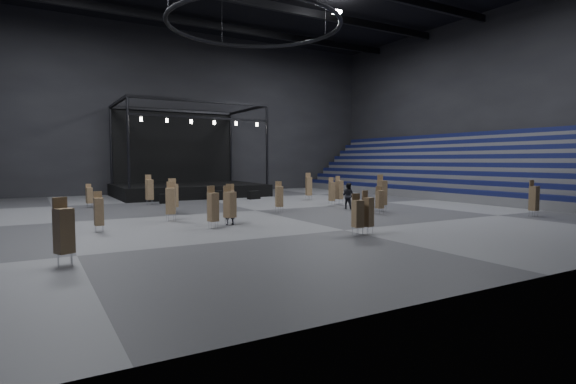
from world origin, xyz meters
TOP-DOWN VIEW (x-y plane):
  - floor at (0.00, 0.00)m, footprint 50.00×50.00m
  - wall_back at (0.00, 21.00)m, footprint 50.00×0.20m
  - wall_right at (25.00, 0.00)m, footprint 0.20×42.00m
  - bleachers_right at (22.94, 0.00)m, footprint 7.20×40.00m
  - stage at (0.00, 16.24)m, footprint 14.00×10.00m
  - truss_ring at (-0.00, 0.00)m, footprint 12.30×12.30m
  - flight_case_left at (-4.02, 8.69)m, footprint 1.25×0.74m
  - flight_case_mid at (0.71, 9.53)m, footprint 1.29×0.70m
  - flight_case_right at (4.06, 8.69)m, footprint 1.24×0.79m
  - chair_stack_0 at (-5.59, 8.01)m, footprint 0.58×0.58m
  - chair_stack_1 at (0.27, -11.99)m, footprint 0.53×0.53m
  - chair_stack_2 at (8.06, 5.49)m, footprint 0.59×0.59m
  - chair_stack_3 at (-0.35, -11.99)m, footprint 0.49×0.49m
  - chair_stack_4 at (8.15, 0.97)m, footprint 0.55×0.55m
  - chair_stack_5 at (-6.78, -2.60)m, footprint 0.68×0.68m
  - chair_stack_6 at (7.03, 0.46)m, footprint 0.49×0.49m
  - chair_stack_7 at (7.60, -4.81)m, footprint 0.53×0.53m
  - chair_stack_8 at (-5.59, 1.09)m, footprint 0.55×0.55m
  - chair_stack_9 at (-5.64, -6.58)m, footprint 0.55×0.55m
  - chair_stack_10 at (0.99, -1.76)m, footprint 0.56×0.56m
  - chair_stack_11 at (-13.00, -11.99)m, footprint 0.68×0.68m
  - chair_stack_12 at (6.44, -5.90)m, footprint 0.48×0.48m
  - chair_stack_13 at (-11.02, -4.96)m, footprint 0.43×0.43m
  - chair_stack_14 at (-4.44, -5.95)m, footprint 0.67×0.67m
  - chair_stack_15 at (13.93, -11.99)m, footprint 0.47×0.47m
  - chair_stack_16 at (-10.06, 8.01)m, footprint 0.48×0.48m
  - chair_stack_17 at (-4.18, -5.39)m, footprint 0.64×0.64m
  - man_center at (-4.39, -5.81)m, footprint 0.73×0.53m
  - crew_member at (6.54, -2.32)m, footprint 1.04×1.15m

SIDE VIEW (x-z plane):
  - floor at x=0.00m, z-range 0.00..0.00m
  - flight_case_right at x=4.06m, z-range 0.00..0.77m
  - flight_case_left at x=-4.02m, z-range 0.00..0.79m
  - flight_case_mid at x=0.71m, z-range 0.00..0.84m
  - man_center at x=-4.39m, z-range 0.00..1.87m
  - chair_stack_16 at x=-10.06m, z-range 0.06..1.88m
  - crew_member at x=6.54m, z-range 0.00..1.94m
  - chair_stack_12 at x=6.44m, z-range 0.07..1.91m
  - chair_stack_3 at x=-0.35m, z-range 0.07..2.06m
  - chair_stack_13 at x=-11.02m, z-range 0.05..2.10m
  - chair_stack_1 at x=0.27m, z-range 0.05..2.17m
  - chair_stack_10 at x=0.99m, z-range 0.06..2.20m
  - chair_stack_6 at x=7.03m, z-range 0.03..2.27m
  - chair_stack_9 at x=-5.64m, z-range 0.05..2.30m
  - chair_stack_14 at x=-4.44m, z-range 0.08..2.29m
  - chair_stack_17 at x=-4.18m, z-range 0.06..2.32m
  - chair_stack_15 at x=13.93m, z-range 0.04..2.37m
  - chair_stack_4 at x=8.15m, z-range 0.06..2.37m
  - chair_stack_11 at x=-13.00m, z-range 0.07..2.40m
  - chair_stack_5 at x=-6.78m, z-range 0.07..2.41m
  - chair_stack_8 at x=-5.59m, z-range 0.07..2.45m
  - chair_stack_0 at x=-5.59m, z-range 0.06..2.50m
  - chair_stack_2 at x=8.06m, z-range 0.05..2.52m
  - chair_stack_7 at x=7.60m, z-range 0.05..2.64m
  - stage at x=0.00m, z-range -3.15..6.05m
  - bleachers_right at x=22.94m, z-range -1.47..4.93m
  - wall_back at x=0.00m, z-range 0.00..18.00m
  - wall_right at x=25.00m, z-range 0.00..18.00m
  - truss_ring at x=0.00m, z-range 10.43..15.58m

